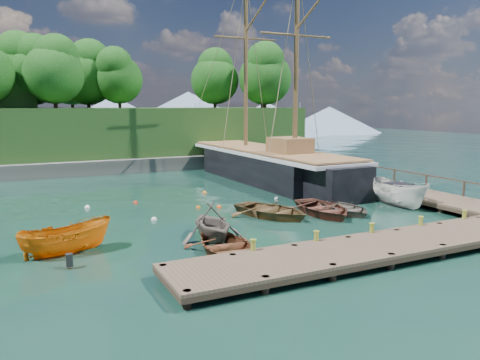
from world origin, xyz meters
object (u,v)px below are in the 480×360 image
object	(u,v)px
rowboat_2	(323,215)
motorboat_orange	(67,254)
cabin_boat_white	(397,206)
rowboat_1	(212,239)
rowboat_4	(271,217)
rowboat_0	(227,255)
rowboat_3	(345,213)
schooner	(268,167)

from	to	relation	value
rowboat_2	motorboat_orange	world-z (taller)	motorboat_orange
motorboat_orange	cabin_boat_white	xyz separation A→B (m)	(19.75, 1.14, 0.00)
rowboat_1	cabin_boat_white	world-z (taller)	cabin_boat_white
motorboat_orange	rowboat_4	bearing A→B (deg)	-89.88
rowboat_0	rowboat_1	distance (m)	2.45
rowboat_1	rowboat_2	world-z (taller)	rowboat_1
rowboat_0	rowboat_1	world-z (taller)	rowboat_1
rowboat_0	rowboat_1	xyz separation A→B (m)	(0.32, 2.43, 0.00)
rowboat_1	rowboat_3	distance (m)	9.31
rowboat_2	rowboat_3	distance (m)	1.48
rowboat_3	rowboat_4	bearing A→B (deg)	166.23
rowboat_0	rowboat_3	xyz separation A→B (m)	(9.48, 4.11, 0.00)
rowboat_3	schooner	size ratio (longest dim) A/B	0.14
rowboat_4	cabin_boat_white	size ratio (longest dim) A/B	0.95
rowboat_4	motorboat_orange	size ratio (longest dim) A/B	1.20
rowboat_3	rowboat_1	bearing A→B (deg)	-170.13
rowboat_1	rowboat_3	world-z (taller)	rowboat_1
motorboat_orange	rowboat_1	bearing A→B (deg)	-106.17
rowboat_2	motorboat_orange	bearing A→B (deg)	-170.50
motorboat_orange	cabin_boat_white	distance (m)	19.78
rowboat_0	schooner	size ratio (longest dim) A/B	0.16
rowboat_3	motorboat_orange	world-z (taller)	motorboat_orange
cabin_boat_white	schooner	bearing A→B (deg)	104.95
motorboat_orange	cabin_boat_white	bearing A→B (deg)	-97.04
rowboat_0	rowboat_2	bearing A→B (deg)	34.45
rowboat_3	rowboat_4	xyz separation A→B (m)	(-4.40, 1.04, 0.00)
rowboat_0	rowboat_4	world-z (taller)	rowboat_4
rowboat_4	schooner	size ratio (longest dim) A/B	0.17
motorboat_orange	rowboat_0	bearing A→B (deg)	-127.16
rowboat_4	cabin_boat_white	xyz separation A→B (m)	(8.58, -0.92, 0.00)
rowboat_1	motorboat_orange	xyz separation A→B (m)	(-6.41, 0.66, 0.00)
motorboat_orange	schooner	distance (m)	21.86
rowboat_2	schooner	world-z (taller)	schooner
rowboat_3	rowboat_4	world-z (taller)	rowboat_4
rowboat_1	cabin_boat_white	size ratio (longest dim) A/B	0.71
rowboat_2	cabin_boat_white	bearing A→B (deg)	3.68
cabin_boat_white	rowboat_4	bearing A→B (deg)	177.23
rowboat_0	rowboat_1	size ratio (longest dim) A/B	1.24
rowboat_2	rowboat_3	bearing A→B (deg)	-3.09
cabin_boat_white	schooner	distance (m)	12.56
rowboat_4	schooner	distance (m)	12.91
rowboat_2	rowboat_3	size ratio (longest dim) A/B	1.25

